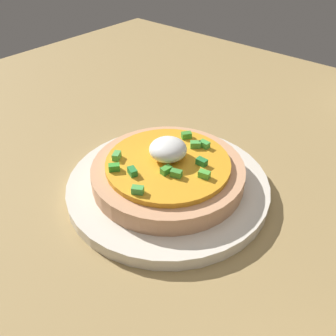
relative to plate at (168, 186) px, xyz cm
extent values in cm
cube|color=#9E814E|center=(-6.79, 10.40, -1.98)|extent=(104.85, 88.94, 2.35)
cylinder|color=silver|center=(0.00, 0.00, 0.00)|extent=(25.30, 25.30, 1.60)
cylinder|color=tan|center=(0.00, 0.00, 1.97)|extent=(18.83, 18.83, 2.34)
cylinder|color=orange|center=(0.00, 0.00, 3.49)|extent=(15.22, 15.22, 0.69)
ellipsoid|color=white|center=(-0.44, 0.51, 5.11)|extent=(4.56, 4.56, 2.55)
cube|color=#53B53E|center=(5.14, 0.34, 4.23)|extent=(1.42, 1.05, 0.80)
cube|color=#50B246|center=(0.64, 4.58, 4.23)|extent=(1.49, 1.45, 0.80)
cube|color=green|center=(1.34, -1.89, 4.23)|extent=(0.97, 1.38, 0.80)
cube|color=#288339|center=(3.48, 2.08, 4.23)|extent=(1.29, 0.82, 0.80)
cube|color=green|center=(2.62, -1.62, 4.23)|extent=(1.47, 1.18, 0.80)
cube|color=green|center=(-3.59, -5.42, 4.23)|extent=(1.44, 1.49, 0.80)
cube|color=green|center=(1.31, -6.55, 4.23)|extent=(1.51, 1.34, 0.80)
cube|color=#55B04F|center=(-5.12, -3.62, 4.23)|extent=(1.31, 1.51, 0.80)
cube|color=green|center=(-1.60, 5.59, 4.23)|extent=(1.40, 1.51, 0.80)
cube|color=green|center=(1.48, 5.37, 4.23)|extent=(1.32, 0.86, 0.80)
cube|color=#288639|center=(-1.43, -4.60, 4.23)|extent=(1.49, 1.23, 0.80)
camera|label=1|loc=(23.48, -27.36, 29.96)|focal=39.44mm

